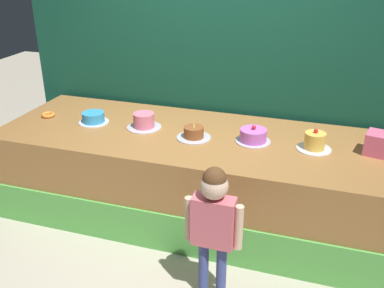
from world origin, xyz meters
name	(u,v)px	position (x,y,z in m)	size (l,w,h in m)	color
ground_plane	(174,252)	(0.00, 0.00, 0.00)	(12.00, 12.00, 0.00)	#BCB29E
stage_platform	(196,176)	(0.00, 0.61, 0.40)	(3.54, 1.25, 0.81)	#9E6B38
curtain_backdrop	(219,42)	(0.00, 1.33, 1.49)	(4.06, 0.08, 2.97)	#144C38
child_figure	(214,217)	(0.43, -0.37, 0.68)	(0.41, 0.19, 1.05)	#3F4C8C
pink_box	(381,144)	(1.51, 0.69, 0.90)	(0.23, 0.19, 0.18)	#E26086
donut	(48,115)	(-1.51, 0.61, 0.83)	(0.13, 0.13, 0.04)	orange
cake_far_left	(93,118)	(-1.00, 0.60, 0.86)	(0.28, 0.28, 0.10)	silver
cake_left	(144,121)	(-0.50, 0.63, 0.87)	(0.31, 0.31, 0.14)	silver
cake_center	(194,133)	(0.00, 0.55, 0.86)	(0.30, 0.30, 0.16)	silver
cake_right	(253,136)	(0.50, 0.63, 0.86)	(0.30, 0.30, 0.15)	silver
cake_far_right	(315,142)	(1.00, 0.63, 0.88)	(0.28, 0.28, 0.18)	silver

